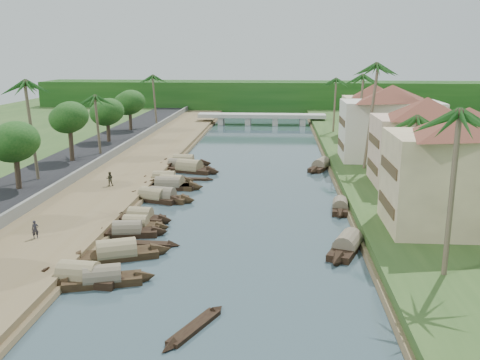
# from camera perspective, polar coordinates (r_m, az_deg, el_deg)

# --- Properties ---
(ground) EXTENTS (220.00, 220.00, 0.00)m
(ground) POSITION_cam_1_polar(r_m,az_deg,el_deg) (48.83, -0.50, -5.25)
(ground) COLOR #34474E
(ground) RESTS_ON ground
(left_bank) EXTENTS (10.00, 180.00, 0.80)m
(left_bank) POSITION_cam_1_polar(r_m,az_deg,el_deg) (70.66, -12.20, 0.69)
(left_bank) COLOR brown
(left_bank) RESTS_ON ground
(right_bank) EXTENTS (16.00, 180.00, 1.20)m
(right_bank) POSITION_cam_1_polar(r_m,az_deg,el_deg) (69.48, 16.71, 0.37)
(right_bank) COLOR #2A471C
(right_bank) RESTS_ON ground
(road) EXTENTS (8.00, 180.00, 1.40)m
(road) POSITION_cam_1_polar(r_m,az_deg,el_deg) (73.43, -18.60, 1.00)
(road) COLOR black
(road) RESTS_ON ground
(retaining_wall) EXTENTS (0.40, 180.00, 1.10)m
(retaining_wall) POSITION_cam_1_polar(r_m,az_deg,el_deg) (71.75, -15.46, 1.47)
(retaining_wall) COLOR slate
(retaining_wall) RESTS_ON left_bank
(treeline) EXTENTS (120.00, 14.00, 8.00)m
(treeline) POSITION_cam_1_polar(r_m,az_deg,el_deg) (146.61, 2.70, 8.91)
(treeline) COLOR #123E11
(treeline) RESTS_ON ground
(bridge) EXTENTS (28.00, 4.00, 2.40)m
(bridge) POSITION_cam_1_polar(r_m,az_deg,el_deg) (118.97, 2.32, 6.74)
(bridge) COLOR #A5A59B
(bridge) RESTS_ON ground
(building_near) EXTENTS (14.85, 14.85, 10.20)m
(building_near) POSITION_cam_1_polar(r_m,az_deg,el_deg) (47.56, 22.73, 1.15)
(building_near) COLOR beige
(building_near) RESTS_ON right_bank
(building_mid) EXTENTS (14.11, 14.11, 9.70)m
(building_mid) POSITION_cam_1_polar(r_m,az_deg,el_deg) (62.97, 19.07, 4.02)
(building_mid) COLOR beige
(building_mid) RESTS_ON right_bank
(building_far) EXTENTS (15.59, 15.59, 10.20)m
(building_far) POSITION_cam_1_polar(r_m,az_deg,el_deg) (76.21, 15.73, 5.98)
(building_far) COLOR beige
(building_far) RESTS_ON right_bank
(building_distant) EXTENTS (12.62, 12.62, 9.20)m
(building_distant) POSITION_cam_1_polar(r_m,az_deg,el_deg) (95.98, 13.97, 7.23)
(building_distant) COLOR beige
(building_distant) RESTS_ON right_bank
(sampan_0) EXTENTS (7.61, 3.63, 2.01)m
(sampan_0) POSITION_cam_1_polar(r_m,az_deg,el_deg) (38.74, -14.46, -10.19)
(sampan_0) COLOR black
(sampan_0) RESTS_ON ground
(sampan_1) EXTENTS (7.97, 2.45, 2.32)m
(sampan_1) POSITION_cam_1_polar(r_m,az_deg,el_deg) (39.43, -16.82, -9.90)
(sampan_1) COLOR black
(sampan_1) RESTS_ON ground
(sampan_2) EXTENTS (8.87, 4.93, 2.32)m
(sampan_2) POSITION_cam_1_polar(r_m,az_deg,el_deg) (43.03, -13.03, -7.66)
(sampan_2) COLOR black
(sampan_2) RESTS_ON ground
(sampan_3) EXTENTS (7.39, 2.60, 1.99)m
(sampan_3) POSITION_cam_1_polar(r_m,az_deg,el_deg) (47.91, -11.91, -5.41)
(sampan_3) COLOR black
(sampan_3) RESTS_ON ground
(sampan_4) EXTENTS (6.45, 1.73, 1.88)m
(sampan_4) POSITION_cam_1_polar(r_m,az_deg,el_deg) (49.51, -11.05, -4.75)
(sampan_4) COLOR black
(sampan_4) RESTS_ON ground
(sampan_5) EXTENTS (6.54, 2.19, 2.08)m
(sampan_5) POSITION_cam_1_polar(r_m,az_deg,el_deg) (51.51, -10.58, -4.00)
(sampan_5) COLOR black
(sampan_5) RESTS_ON ground
(sampan_6) EXTENTS (7.88, 3.12, 2.29)m
(sampan_6) POSITION_cam_1_polar(r_m,az_deg,el_deg) (58.29, -8.29, -1.84)
(sampan_6) COLOR black
(sampan_6) RESTS_ON ground
(sampan_7) EXTENTS (8.11, 4.25, 2.15)m
(sampan_7) POSITION_cam_1_polar(r_m,az_deg,el_deg) (58.51, -9.29, -1.82)
(sampan_7) COLOR black
(sampan_7) RESTS_ON ground
(sampan_8) EXTENTS (7.99, 2.97, 2.39)m
(sampan_8) POSITION_cam_1_polar(r_m,az_deg,el_deg) (63.59, -7.31, -0.51)
(sampan_8) COLOR black
(sampan_8) RESTS_ON ground
(sampan_9) EXTENTS (8.64, 2.03, 2.18)m
(sampan_9) POSITION_cam_1_polar(r_m,az_deg,el_deg) (63.26, -7.67, -0.60)
(sampan_9) COLOR black
(sampan_9) RESTS_ON ground
(sampan_10) EXTENTS (7.75, 1.94, 2.14)m
(sampan_10) POSITION_cam_1_polar(r_m,az_deg,el_deg) (66.38, -8.10, 0.05)
(sampan_10) COLOR black
(sampan_10) RESTS_ON ground
(sampan_11) EXTENTS (9.32, 4.72, 2.57)m
(sampan_11) POSITION_cam_1_polar(r_m,az_deg,el_deg) (72.02, -5.42, 1.20)
(sampan_11) COLOR black
(sampan_11) RESTS_ON ground
(sampan_12) EXTENTS (9.07, 2.94, 2.13)m
(sampan_12) POSITION_cam_1_polar(r_m,az_deg,el_deg) (73.82, -6.41, 1.46)
(sampan_12) COLOR black
(sampan_12) RESTS_ON ground
(sampan_13) EXTENTS (8.37, 2.12, 2.27)m
(sampan_13) POSITION_cam_1_polar(r_m,az_deg,el_deg) (76.48, -6.05, 1.90)
(sampan_13) COLOR black
(sampan_13) RESTS_ON ground
(sampan_14) EXTENTS (4.67, 8.87, 2.16)m
(sampan_14) POSITION_cam_1_polar(r_m,az_deg,el_deg) (44.56, 11.39, -6.84)
(sampan_14) COLOR black
(sampan_14) RESTS_ON ground
(sampan_15) EXTENTS (2.10, 6.73, 1.83)m
(sampan_15) POSITION_cam_1_polar(r_m,az_deg,el_deg) (55.23, 10.64, -2.81)
(sampan_15) COLOR black
(sampan_15) RESTS_ON ground
(sampan_16) EXTENTS (4.92, 8.74, 2.15)m
(sampan_16) POSITION_cam_1_polar(r_m,az_deg,el_deg) (74.52, 8.67, 1.51)
(sampan_16) COLOR black
(sampan_16) RESTS_ON ground
(canoe_0) EXTENTS (3.41, 6.06, 0.83)m
(canoe_0) POSITION_cam_1_polar(r_m,az_deg,el_deg) (32.31, -4.89, -15.41)
(canoe_0) COLOR black
(canoe_0) RESTS_ON ground
(canoe_1) EXTENTS (5.67, 1.11, 0.91)m
(canoe_1) POSITION_cam_1_polar(r_m,az_deg,el_deg) (45.49, -9.86, -6.76)
(canoe_1) COLOR black
(canoe_1) RESTS_ON ground
(canoe_2) EXTENTS (5.12, 0.83, 0.74)m
(canoe_2) POSITION_cam_1_polar(r_m,az_deg,el_deg) (67.44, -4.94, 0.08)
(canoe_2) COLOR black
(canoe_2) RESTS_ON ground
(palm_0) EXTENTS (3.20, 3.20, 12.40)m
(palm_0) POSITION_cam_1_polar(r_m,az_deg,el_deg) (36.22, 22.32, 6.28)
(palm_0) COLOR brown
(palm_0) RESTS_ON ground
(palm_1) EXTENTS (3.20, 3.20, 10.07)m
(palm_1) POSITION_cam_1_polar(r_m,az_deg,el_deg) (52.31, 17.74, 6.10)
(palm_1) COLOR brown
(palm_1) RESTS_ON ground
(palm_2) EXTENTS (3.20, 3.20, 14.52)m
(palm_2) POSITION_cam_1_polar(r_m,az_deg,el_deg) (68.88, 13.82, 11.56)
(palm_2) COLOR brown
(palm_2) RESTS_ON ground
(palm_3) EXTENTS (3.20, 3.20, 12.54)m
(palm_3) POSITION_cam_1_polar(r_m,az_deg,el_deg) (84.08, 12.73, 10.59)
(palm_3) COLOR brown
(palm_3) RESTS_ON ground
(palm_5) EXTENTS (3.20, 3.20, 12.61)m
(palm_5) POSITION_cam_1_polar(r_m,az_deg,el_deg) (64.65, -21.61, 9.45)
(palm_5) COLOR brown
(palm_5) RESTS_ON ground
(palm_6) EXTENTS (3.20, 3.20, 9.73)m
(palm_6) POSITION_cam_1_polar(r_m,az_deg,el_deg) (79.08, -15.05, 8.48)
(palm_6) COLOR brown
(palm_6) RESTS_ON ground
(palm_7) EXTENTS (3.20, 3.20, 11.18)m
(palm_7) POSITION_cam_1_polar(r_m,az_deg,el_deg) (100.73, 10.14, 10.39)
(palm_7) COLOR brown
(palm_7) RESTS_ON ground
(palm_8) EXTENTS (3.20, 3.20, 11.28)m
(palm_8) POSITION_cam_1_polar(r_m,az_deg,el_deg) (107.15, -9.11, 10.76)
(palm_8) COLOR brown
(palm_8) RESTS_ON ground
(tree_2) EXTENTS (4.89, 4.89, 7.06)m
(tree_2) POSITION_cam_1_polar(r_m,az_deg,el_deg) (61.29, -22.90, 3.68)
(tree_2) COLOR #483829
(tree_2) RESTS_ON ground
(tree_3) EXTENTS (4.68, 4.68, 7.76)m
(tree_3) POSITION_cam_1_polar(r_m,az_deg,el_deg) (74.92, -17.75, 6.29)
(tree_3) COLOR #483829
(tree_3) RESTS_ON ground
(tree_4) EXTENTS (4.96, 4.96, 6.85)m
(tree_4) POSITION_cam_1_polar(r_m,az_deg,el_deg) (89.92, -13.97, 7.00)
(tree_4) COLOR #483829
(tree_4) RESTS_ON ground
(tree_5) EXTENTS (5.22, 5.22, 7.28)m
(tree_5) POSITION_cam_1_polar(r_m,az_deg,el_deg) (102.57, -11.69, 8.05)
(tree_5) COLOR #483829
(tree_5) RESTS_ON ground
(tree_6) EXTENTS (4.41, 4.41, 6.50)m
(tree_6) POSITION_cam_1_polar(r_m,az_deg,el_deg) (78.84, 19.07, 5.55)
(tree_6) COLOR #483829
(tree_6) RESTS_ON ground
(person_near) EXTENTS (0.66, 0.59, 1.51)m
(person_near) POSITION_cam_1_polar(r_m,az_deg,el_deg) (46.97, -21.01, -4.95)
(person_near) COLOR #27262D
(person_near) RESTS_ON left_bank
(person_far) EXTENTS (0.93, 0.81, 1.64)m
(person_far) POSITION_cam_1_polar(r_m,az_deg,el_deg) (62.70, -13.73, 0.13)
(person_far) COLOR #393828
(person_far) RESTS_ON left_bank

